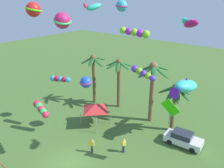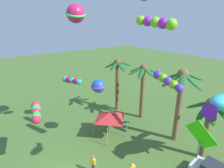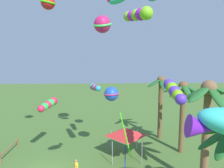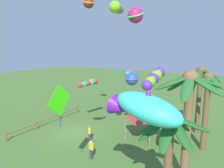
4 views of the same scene
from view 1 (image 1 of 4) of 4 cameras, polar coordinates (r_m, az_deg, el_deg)
name	(u,v)px [view 1 (image 1 of 4)]	position (r m, az deg, el deg)	size (l,w,h in m)	color
ground_plane	(69,163)	(23.50, -10.76, -18.94)	(120.00, 120.00, 0.00)	#476B2D
palm_tree_0	(119,71)	(30.83, 1.72, 3.17)	(3.89, 3.60, 7.10)	brown
palm_tree_1	(153,78)	(27.49, 10.16, 1.42)	(4.25, 4.25, 7.78)	brown
palm_tree_2	(94,68)	(32.26, -4.59, 3.92)	(3.55, 3.79, 7.30)	brown
palm_tree_3	(175,96)	(26.52, 15.47, -2.89)	(3.67, 3.81, 5.94)	brown
parked_car_0	(183,139)	(26.09, 17.37, -12.93)	(4.02, 1.99, 1.51)	silver
spectator_0	(124,145)	(23.94, 2.93, -15.13)	(0.32, 0.53, 1.59)	#2D3351
spectator_1	(92,146)	(23.96, -5.04, -15.16)	(0.51, 0.36, 1.59)	#38383D
festival_tent	(96,107)	(27.56, -4.15, -5.72)	(2.86, 2.86, 2.85)	#9E9EA3
kite_tube_0	(142,73)	(25.12, 7.62, 2.79)	(3.04, 0.84, 1.37)	#5B31D0
kite_tube_1	(41,108)	(22.62, -17.41, -5.86)	(2.76, 1.24, 0.91)	#DD264B
kite_fish_2	(185,87)	(24.54, 17.75, -0.63)	(2.23, 4.23, 1.89)	#38CCC3
kite_diamond_3	(170,108)	(20.16, 14.42, -5.84)	(1.85, 0.44, 2.54)	#34E00D
kite_tube_4	(60,79)	(26.02, -13.01, 1.23)	(2.45, 1.25, 0.71)	#27A4C3
kite_fish_5	(93,6)	(23.16, -4.77, 18.79)	(1.40, 1.96, 0.95)	#2FC8A8
kite_ball_6	(33,9)	(20.26, -19.09, 17.23)	(1.83, 1.83, 1.19)	red
kite_ball_7	(122,6)	(24.07, 2.47, 18.97)	(1.79, 1.78, 1.15)	#34A9B8
kite_fish_8	(190,23)	(18.74, 19.02, 14.24)	(1.85, 1.62, 0.95)	#B91261
kite_ball_9	(86,82)	(25.26, -6.51, 0.46)	(1.58, 1.59, 1.31)	blue
kite_ball_10	(62,20)	(24.81, -12.32, 15.28)	(2.24, 2.27, 1.68)	#D22064
kite_tube_11	(136,32)	(21.45, 5.98, 12.71)	(2.70, 1.47, 0.94)	#7BD120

